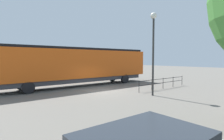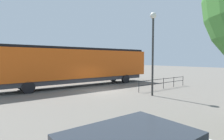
% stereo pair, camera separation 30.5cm
% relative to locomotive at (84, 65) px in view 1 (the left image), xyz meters
% --- Properties ---
extents(ground_plane, '(120.00, 120.00, 0.00)m').
position_rel_locomotive_xyz_m(ground_plane, '(4.01, -0.42, -2.38)').
color(ground_plane, '#666059').
extents(locomotive, '(2.82, 17.76, 4.25)m').
position_rel_locomotive_xyz_m(locomotive, '(0.00, 0.00, 0.00)').
color(locomotive, '#D15114').
rests_on(locomotive, ground_plane).
extents(lamp_post, '(0.51, 0.51, 6.79)m').
position_rel_locomotive_xyz_m(lamp_post, '(8.44, 1.62, 2.32)').
color(lamp_post, '#2D2D2D').
rests_on(lamp_post, ground_plane).
extents(platform_fence, '(0.05, 7.22, 1.10)m').
position_rel_locomotive_xyz_m(platform_fence, '(6.79, 5.31, -1.67)').
color(platform_fence, black).
rests_on(platform_fence, ground_plane).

